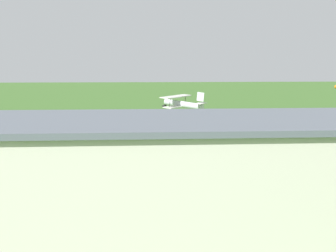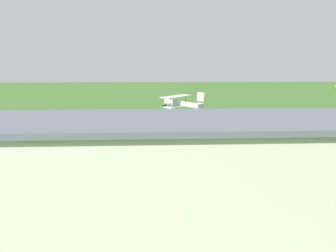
% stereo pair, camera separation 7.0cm
% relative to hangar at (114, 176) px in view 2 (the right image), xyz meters
% --- Properties ---
extents(ground_plane, '(400.00, 400.00, 0.00)m').
position_rel_hangar_xyz_m(ground_plane, '(-4.01, -41.63, -3.61)').
color(ground_plane, '#3D6628').
extents(hangar, '(37.65, 12.59, 7.20)m').
position_rel_hangar_xyz_m(hangar, '(0.00, 0.00, 0.00)').
color(hangar, beige).
rests_on(hangar, ground_plane).
extents(biplane, '(7.34, 8.15, 3.57)m').
position_rel_hangar_xyz_m(biplane, '(-8.86, -43.97, 0.87)').
color(biplane, silver).
extents(person_walking_on_apron, '(0.39, 0.39, 1.57)m').
position_rel_hangar_xyz_m(person_walking_on_apron, '(-14.69, -13.58, -2.83)').
color(person_walking_on_apron, '#72338C').
rests_on(person_walking_on_apron, ground_plane).
extents(person_watching_takeoff, '(0.42, 0.42, 1.59)m').
position_rel_hangar_xyz_m(person_watching_takeoff, '(-17.41, -12.20, -2.82)').
color(person_watching_takeoff, '#3F3F47').
rests_on(person_watching_takeoff, ground_plane).
extents(person_at_fence_line, '(0.42, 0.42, 1.75)m').
position_rel_hangar_xyz_m(person_at_fence_line, '(-19.65, -13.38, -2.73)').
color(person_at_fence_line, '#3F3F47').
rests_on(person_at_fence_line, ground_plane).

